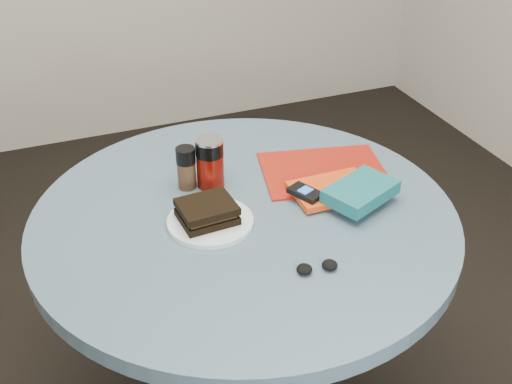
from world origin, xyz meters
name	(u,v)px	position (x,y,z in m)	size (l,w,h in m)	color
table	(245,267)	(0.00, 0.00, 0.59)	(1.00, 1.00, 0.75)	black
plate	(210,222)	(-0.09, -0.02, 0.76)	(0.20, 0.20, 0.01)	white
sandwich	(207,211)	(-0.09, -0.01, 0.78)	(0.13, 0.11, 0.04)	black
soda_can	(210,163)	(-0.03, 0.14, 0.82)	(0.09, 0.09, 0.13)	#6B0D05
pepper_grinder	(186,168)	(-0.09, 0.16, 0.81)	(0.06, 0.06, 0.11)	#462E1E
magazine	(323,171)	(0.26, 0.10, 0.75)	(0.31, 0.24, 0.01)	maroon
red_book	(332,190)	(0.23, -0.01, 0.76)	(0.19, 0.13, 0.02)	#DB4411
novel	(361,192)	(0.27, -0.07, 0.79)	(0.17, 0.11, 0.03)	#145B61
mp3_player	(305,193)	(0.15, -0.01, 0.78)	(0.08, 0.09, 0.01)	black
headphones	(317,267)	(0.06, -0.25, 0.76)	(0.09, 0.04, 0.02)	black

